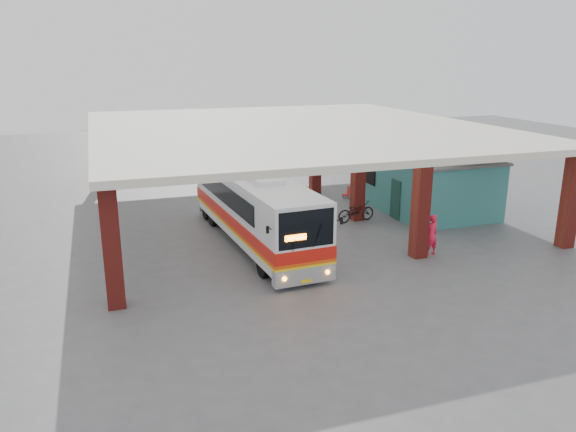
% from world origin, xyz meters
% --- Properties ---
extents(ground, '(90.00, 90.00, 0.00)m').
position_xyz_m(ground, '(0.00, 0.00, 0.00)').
color(ground, '#515154').
rests_on(ground, ground).
extents(brick_columns, '(20.10, 21.60, 4.35)m').
position_xyz_m(brick_columns, '(1.43, 5.00, 2.17)').
color(brick_columns, maroon).
rests_on(brick_columns, ground).
extents(canopy_roof, '(21.00, 23.00, 0.30)m').
position_xyz_m(canopy_roof, '(0.50, 6.50, 4.50)').
color(canopy_roof, silver).
rests_on(canopy_roof, brick_columns).
extents(shop_building, '(5.20, 8.20, 3.11)m').
position_xyz_m(shop_building, '(7.49, 4.00, 1.56)').
color(shop_building, teal).
rests_on(shop_building, ground).
extents(coach_bus, '(3.16, 11.84, 3.41)m').
position_xyz_m(coach_bus, '(-3.14, 1.04, 1.70)').
color(coach_bus, silver).
rests_on(coach_bus, ground).
extents(motorcycle, '(2.21, 1.00, 1.12)m').
position_xyz_m(motorcycle, '(2.79, 2.69, 0.56)').
color(motorcycle, black).
rests_on(motorcycle, ground).
extents(pedestrian, '(0.72, 0.53, 1.82)m').
position_xyz_m(pedestrian, '(3.63, -2.98, 0.91)').
color(pedestrian, red).
rests_on(pedestrian, ground).
extents(red_chair, '(0.42, 0.42, 0.71)m').
position_xyz_m(red_chair, '(4.47, 7.43, 0.33)').
color(red_chair, red).
rests_on(red_chair, ground).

